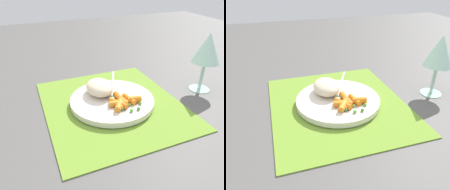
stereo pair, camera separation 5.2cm
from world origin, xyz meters
TOP-DOWN VIEW (x-y plane):
  - ground_plane at (0.00, 0.00)m, footprint 2.40×2.40m
  - placemat at (0.00, 0.00)m, footprint 0.41×0.37m
  - plate at (0.00, 0.00)m, footprint 0.23×0.23m
  - rice_mound at (-0.04, -0.02)m, footprint 0.09×0.07m
  - carrot_portion at (0.04, 0.01)m, footprint 0.08×0.10m
  - pea_scatter at (0.05, 0.02)m, footprint 0.09×0.06m
  - fork at (-0.04, 0.02)m, footprint 0.20×0.10m
  - wine_glass at (0.02, 0.29)m, footprint 0.08×0.08m

SIDE VIEW (x-z plane):
  - ground_plane at x=0.00m, z-range 0.00..0.00m
  - placemat at x=0.00m, z-range 0.00..0.01m
  - plate at x=0.00m, z-range 0.01..0.02m
  - fork at x=-0.04m, z-range 0.02..0.03m
  - pea_scatter at x=0.05m, z-range 0.02..0.03m
  - carrot_portion at x=0.04m, z-range 0.02..0.04m
  - rice_mound at x=-0.04m, z-range 0.02..0.06m
  - wine_glass at x=0.02m, z-range 0.04..0.22m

